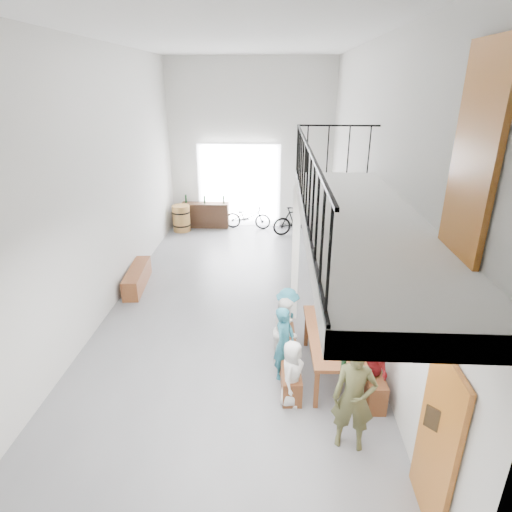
# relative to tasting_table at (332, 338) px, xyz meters

# --- Properties ---
(floor) EXTENTS (12.00, 12.00, 0.00)m
(floor) POSITION_rel_tasting_table_xyz_m (-1.88, 2.35, -0.71)
(floor) COLOR slate
(floor) RESTS_ON ground
(room_walls) EXTENTS (12.00, 12.00, 12.00)m
(room_walls) POSITION_rel_tasting_table_xyz_m (-1.88, 2.35, 2.85)
(room_walls) COLOR silver
(room_walls) RESTS_ON ground
(gateway_portal) EXTENTS (2.80, 0.08, 2.80)m
(gateway_portal) POSITION_rel_tasting_table_xyz_m (-2.28, 8.29, 0.69)
(gateway_portal) COLOR white
(gateway_portal) RESTS_ON ground
(right_wall_decor) EXTENTS (0.07, 8.28, 5.07)m
(right_wall_decor) POSITION_rel_tasting_table_xyz_m (0.82, 0.48, 1.04)
(right_wall_decor) COLOR #A65C1B
(right_wall_decor) RESTS_ON ground
(balcony) EXTENTS (1.52, 5.62, 4.00)m
(balcony) POSITION_rel_tasting_table_xyz_m (0.10, -0.78, 2.26)
(balcony) COLOR white
(balcony) RESTS_ON ground
(tasting_table) EXTENTS (0.87, 2.00, 0.79)m
(tasting_table) POSITION_rel_tasting_table_xyz_m (0.00, 0.00, 0.00)
(tasting_table) COLOR brown
(tasting_table) RESTS_ON ground
(bench_inner) EXTENTS (0.39, 1.90, 0.43)m
(bench_inner) POSITION_rel_tasting_table_xyz_m (-0.72, 0.02, -0.49)
(bench_inner) COLOR brown
(bench_inner) RESTS_ON ground
(bench_wall) EXTENTS (0.37, 2.17, 0.50)m
(bench_wall) POSITION_rel_tasting_table_xyz_m (0.56, 0.04, -0.46)
(bench_wall) COLOR brown
(bench_wall) RESTS_ON ground
(tableware) EXTENTS (0.42, 1.53, 0.35)m
(tableware) POSITION_rel_tasting_table_xyz_m (0.03, 0.14, 0.22)
(tableware) COLOR black
(tableware) RESTS_ON tasting_table
(side_bench) EXTENTS (0.53, 1.73, 0.48)m
(side_bench) POSITION_rel_tasting_table_xyz_m (-4.38, 3.19, -0.47)
(side_bench) COLOR brown
(side_bench) RESTS_ON ground
(oak_barrel) EXTENTS (0.60, 0.60, 0.89)m
(oak_barrel) POSITION_rel_tasting_table_xyz_m (-4.19, 7.52, -0.26)
(oak_barrel) COLOR #996535
(oak_barrel) RESTS_ON ground
(serving_counter) EXTENTS (1.62, 0.46, 0.85)m
(serving_counter) POSITION_rel_tasting_table_xyz_m (-3.44, 8.00, -0.28)
(serving_counter) COLOR #3B2114
(serving_counter) RESTS_ON ground
(counter_bottles) EXTENTS (1.37, 0.13, 0.28)m
(counter_bottles) POSITION_rel_tasting_table_xyz_m (-3.44, 7.99, 0.28)
(counter_bottles) COLOR black
(counter_bottles) RESTS_ON serving_counter
(guest_left_a) EXTENTS (0.51, 0.63, 1.10)m
(guest_left_a) POSITION_rel_tasting_table_xyz_m (-0.69, -0.77, -0.15)
(guest_left_a) COLOR white
(guest_left_a) RESTS_ON ground
(guest_left_b) EXTENTS (0.48, 0.56, 1.31)m
(guest_left_b) POSITION_rel_tasting_table_xyz_m (-0.80, -0.10, -0.05)
(guest_left_b) COLOR #236476
(guest_left_b) RESTS_ON ground
(guest_left_c) EXTENTS (0.62, 0.71, 1.25)m
(guest_left_c) POSITION_rel_tasting_table_xyz_m (-0.77, 0.35, -0.08)
(guest_left_c) COLOR white
(guest_left_c) RESTS_ON ground
(guest_left_d) EXTENTS (0.60, 0.85, 1.19)m
(guest_left_d) POSITION_rel_tasting_table_xyz_m (-0.74, 0.84, -0.11)
(guest_left_d) COLOR #236476
(guest_left_d) RESTS_ON ground
(guest_right_a) EXTENTS (0.59, 0.83, 1.31)m
(guest_right_a) POSITION_rel_tasting_table_xyz_m (0.53, -0.59, -0.05)
(guest_right_a) COLOR maroon
(guest_right_a) RESTS_ON ground
(guest_right_b) EXTENTS (0.51, 0.98, 1.01)m
(guest_right_b) POSITION_rel_tasting_table_xyz_m (0.64, 0.18, -0.20)
(guest_right_b) COLOR black
(guest_right_b) RESTS_ON ground
(guest_right_c) EXTENTS (0.46, 0.65, 1.24)m
(guest_right_c) POSITION_rel_tasting_table_xyz_m (0.60, 0.77, -0.09)
(guest_right_c) COLOR white
(guest_right_c) RESTS_ON ground
(host_standing) EXTENTS (0.64, 0.48, 1.59)m
(host_standing) POSITION_rel_tasting_table_xyz_m (0.10, -1.58, 0.09)
(host_standing) COLOR #4E4E2C
(host_standing) RESTS_ON ground
(potted_plant) EXTENTS (0.39, 0.35, 0.37)m
(potted_plant) POSITION_rel_tasting_table_xyz_m (0.57, 3.19, -0.52)
(potted_plant) COLOR #205322
(potted_plant) RESTS_ON ground
(bicycle_near) EXTENTS (1.62, 0.70, 0.83)m
(bicycle_near) POSITION_rel_tasting_table_xyz_m (-1.96, 7.89, -0.29)
(bicycle_near) COLOR black
(bicycle_near) RESTS_ON ground
(bicycle_far) EXTENTS (1.65, 0.89, 0.95)m
(bicycle_far) POSITION_rel_tasting_table_xyz_m (-0.32, 7.35, -0.23)
(bicycle_far) COLOR black
(bicycle_far) RESTS_ON ground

